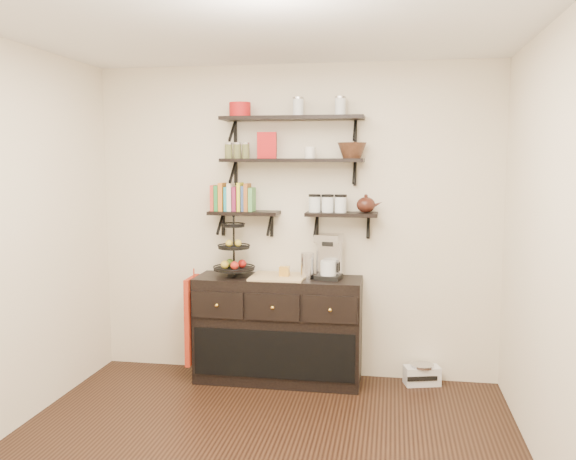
{
  "coord_description": "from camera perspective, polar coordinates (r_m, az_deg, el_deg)",
  "views": [
    {
      "loc": [
        0.84,
        -3.46,
        1.88
      ],
      "look_at": [
        0.04,
        1.15,
        1.35
      ],
      "focal_mm": 38.0,
      "sensor_mm": 36.0,
      "label": 1
    }
  ],
  "objects": [
    {
      "name": "thermal_carafe",
      "position": [
        5.08,
        1.82,
        -3.38
      ],
      "size": [
        0.11,
        0.11,
        0.22
      ],
      "primitive_type": "cylinder",
      "color": "silver",
      "rests_on": "sideboard"
    },
    {
      "name": "shelf_low_right",
      "position": [
        5.13,
        5.05,
        1.4
      ],
      "size": [
        0.6,
        0.25,
        0.23
      ],
      "color": "black",
      "rests_on": "back_wall"
    },
    {
      "name": "back_wall",
      "position": [
        5.31,
        0.62,
        0.75
      ],
      "size": [
        3.5,
        0.02,
        2.7
      ],
      "primitive_type": "cube",
      "color": "#F1E5CC",
      "rests_on": "ground"
    },
    {
      "name": "right_wall",
      "position": [
        3.62,
        24.26,
        -2.53
      ],
      "size": [
        0.02,
        3.5,
        2.7
      ],
      "primitive_type": "cube",
      "color": "#F1E5CC",
      "rests_on": "ground"
    },
    {
      "name": "coffee_maker",
      "position": [
        5.09,
        3.85,
        -2.57
      ],
      "size": [
        0.23,
        0.23,
        0.38
      ],
      "rotation": [
        0.0,
        0.0,
        -0.16
      ],
      "color": "black",
      "rests_on": "sideboard"
    },
    {
      "name": "ceiling",
      "position": [
        3.65,
        -3.96,
        19.42
      ],
      "size": [
        3.5,
        3.5,
        0.02
      ],
      "primitive_type": "cube",
      "color": "white",
      "rests_on": "back_wall"
    },
    {
      "name": "candle",
      "position": [
        5.14,
        -0.34,
        -3.87
      ],
      "size": [
        0.08,
        0.08,
        0.08
      ],
      "primitive_type": "cube",
      "color": "#B58129",
      "rests_on": "sideboard"
    },
    {
      "name": "shelf_low_left",
      "position": [
        5.27,
        -4.1,
        1.54
      ],
      "size": [
        0.6,
        0.25,
        0.23
      ],
      "color": "black",
      "rests_on": "back_wall"
    },
    {
      "name": "walnut_bowl",
      "position": [
        5.09,
        6.0,
        7.41
      ],
      "size": [
        0.24,
        0.24,
        0.13
      ],
      "primitive_type": null,
      "color": "black",
      "rests_on": "shelf_mid"
    },
    {
      "name": "shelf_top",
      "position": [
        5.16,
        0.4,
        10.39
      ],
      "size": [
        1.2,
        0.27,
        0.23
      ],
      "color": "black",
      "rests_on": "back_wall"
    },
    {
      "name": "apron",
      "position": [
        5.33,
        -8.93,
        -8.28
      ],
      "size": [
        0.04,
        0.32,
        0.74
      ],
      "primitive_type": "cube",
      "color": "maroon",
      "rests_on": "sideboard"
    },
    {
      "name": "recipe_box",
      "position": [
        5.19,
        -1.99,
        7.92
      ],
      "size": [
        0.16,
        0.07,
        0.22
      ],
      "primitive_type": "cube",
      "rotation": [
        0.0,
        0.0,
        0.08
      ],
      "color": "#B01416",
      "rests_on": "shelf_mid"
    },
    {
      "name": "shelf_mid",
      "position": [
        5.15,
        0.4,
        6.5
      ],
      "size": [
        1.2,
        0.27,
        0.23
      ],
      "color": "black",
      "rests_on": "back_wall"
    },
    {
      "name": "fruit_stand",
      "position": [
        5.22,
        -5.04,
        -2.39
      ],
      "size": [
        0.35,
        0.35,
        0.51
      ],
      "rotation": [
        0.0,
        0.0,
        0.25
      ],
      "color": "black",
      "rests_on": "sideboard"
    },
    {
      "name": "red_pot",
      "position": [
        5.25,
        -4.51,
        11.16
      ],
      "size": [
        0.18,
        0.18,
        0.12
      ],
      "primitive_type": "cylinder",
      "color": "#B01416",
      "rests_on": "shelf_top"
    },
    {
      "name": "cookbooks",
      "position": [
        5.28,
        -5.05,
        3.03
      ],
      "size": [
        0.36,
        0.15,
        0.26
      ],
      "color": "#CB402F",
      "rests_on": "shelf_low_left"
    },
    {
      "name": "radio",
      "position": [
        5.4,
        12.42,
        -13.07
      ],
      "size": [
        0.32,
        0.24,
        0.18
      ],
      "rotation": [
        0.0,
        0.0,
        0.26
      ],
      "color": "silver",
      "rests_on": "floor"
    },
    {
      "name": "ramekins",
      "position": [
        5.12,
        2.06,
        7.24
      ],
      "size": [
        0.09,
        0.09,
        0.1
      ],
      "primitive_type": "cylinder",
      "color": "white",
      "rests_on": "shelf_mid"
    },
    {
      "name": "sideboard",
      "position": [
        5.26,
        -0.91,
        -9.25
      ],
      "size": [
        1.4,
        0.5,
        0.92
      ],
      "color": "black",
      "rests_on": "floor"
    },
    {
      "name": "teapot",
      "position": [
        5.11,
        7.3,
        2.48
      ],
      "size": [
        0.22,
        0.18,
        0.16
      ],
      "primitive_type": null,
      "rotation": [
        0.0,
        0.0,
        0.1
      ],
      "color": "#371710",
      "rests_on": "shelf_low_right"
    },
    {
      "name": "glass_canisters",
      "position": [
        5.13,
        3.72,
        2.39
      ],
      "size": [
        0.32,
        0.1,
        0.13
      ],
      "color": "silver",
      "rests_on": "shelf_low_right"
    }
  ]
}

